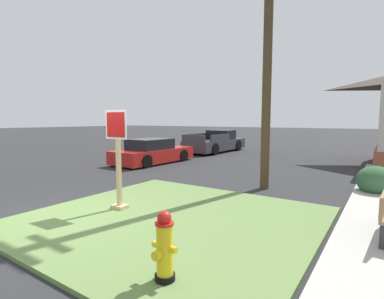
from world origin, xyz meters
The scene contains 9 objects.
ground_plane centered at (0.00, 0.00, 0.00)m, with size 160.00×160.00×0.00m, color #2B2B2D.
grass_corner_patch centered at (2.14, 1.22, 0.04)m, with size 5.96×5.69×0.08m, color #668447.
fire_hydrant centered at (3.62, -0.81, 0.53)m, with size 0.38×0.34×0.94m.
stop_sign centered at (0.71, 1.02, 1.21)m, with size 0.68×0.29×2.35m.
manhole_cover centered at (-0.87, 3.74, 0.01)m, with size 0.70×0.70×0.02m, color black.
parked_sedan_red centered at (-3.93, 7.44, 0.54)m, with size 2.06×4.52×1.25m.
pickup_truck_charcoal centered at (-3.84, 13.87, 0.62)m, with size 2.11×5.48×1.48m.
utility_pole centered at (2.77, 5.26, 5.20)m, with size 1.39×0.28×10.03m.
shrub_by_curb centered at (5.76, 6.26, 0.43)m, with size 1.03×1.03×0.86m, color #335D37.
Camera 1 is at (5.97, -3.65, 2.20)m, focal length 27.22 mm.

